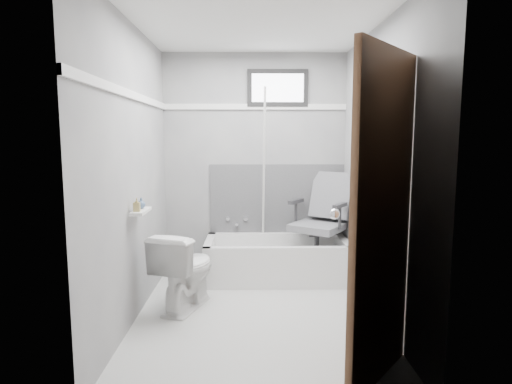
{
  "coord_description": "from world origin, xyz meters",
  "views": [
    {
      "loc": [
        -0.06,
        -3.46,
        1.49
      ],
      "look_at": [
        0.0,
        0.35,
        1.0
      ],
      "focal_mm": 30.0,
      "sensor_mm": 36.0,
      "label": 1
    }
  ],
  "objects_px": {
    "bathtub": "(277,259)",
    "toilet": "(185,270)",
    "office_chair": "(317,220)",
    "soap_bottle_a": "(137,205)",
    "door": "(448,231)",
    "soap_bottle_b": "(141,203)"
  },
  "relations": [
    {
      "from": "bathtub",
      "to": "toilet",
      "type": "distance_m",
      "value": 1.15
    },
    {
      "from": "toilet",
      "to": "bathtub",
      "type": "bearing_deg",
      "value": -118.76
    },
    {
      "from": "office_chair",
      "to": "soap_bottle_a",
      "type": "distance_m",
      "value": 1.99
    },
    {
      "from": "door",
      "to": "soap_bottle_b",
      "type": "height_order",
      "value": "door"
    },
    {
      "from": "bathtub",
      "to": "office_chair",
      "type": "bearing_deg",
      "value": 6.67
    },
    {
      "from": "office_chair",
      "to": "soap_bottle_a",
      "type": "bearing_deg",
      "value": -110.5
    },
    {
      "from": "bathtub",
      "to": "door",
      "type": "relative_size",
      "value": 0.75
    },
    {
      "from": "soap_bottle_a",
      "to": "soap_bottle_b",
      "type": "distance_m",
      "value": 0.14
    },
    {
      "from": "toilet",
      "to": "soap_bottle_b",
      "type": "distance_m",
      "value": 0.72
    },
    {
      "from": "bathtub",
      "to": "door",
      "type": "height_order",
      "value": "door"
    },
    {
      "from": "door",
      "to": "soap_bottle_b",
      "type": "xyz_separation_m",
      "value": [
        -1.92,
        1.27,
        -0.04
      ]
    },
    {
      "from": "toilet",
      "to": "soap_bottle_a",
      "type": "height_order",
      "value": "soap_bottle_a"
    },
    {
      "from": "soap_bottle_a",
      "to": "soap_bottle_b",
      "type": "xyz_separation_m",
      "value": [
        0.0,
        0.14,
        -0.01
      ]
    },
    {
      "from": "soap_bottle_b",
      "to": "soap_bottle_a",
      "type": "bearing_deg",
      "value": -90.0
    },
    {
      "from": "bathtub",
      "to": "soap_bottle_b",
      "type": "xyz_separation_m",
      "value": [
        -1.17,
        -0.94,
        0.75
      ]
    },
    {
      "from": "toilet",
      "to": "soap_bottle_b",
      "type": "height_order",
      "value": "soap_bottle_b"
    },
    {
      "from": "bathtub",
      "to": "office_chair",
      "type": "xyz_separation_m",
      "value": [
        0.43,
        0.05,
        0.41
      ]
    },
    {
      "from": "office_chair",
      "to": "soap_bottle_b",
      "type": "distance_m",
      "value": 1.91
    },
    {
      "from": "bathtub",
      "to": "door",
      "type": "bearing_deg",
      "value": -71.25
    },
    {
      "from": "office_chair",
      "to": "toilet",
      "type": "height_order",
      "value": "office_chair"
    },
    {
      "from": "door",
      "to": "soap_bottle_b",
      "type": "bearing_deg",
      "value": 146.52
    },
    {
      "from": "bathtub",
      "to": "soap_bottle_b",
      "type": "bearing_deg",
      "value": -141.22
    }
  ]
}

